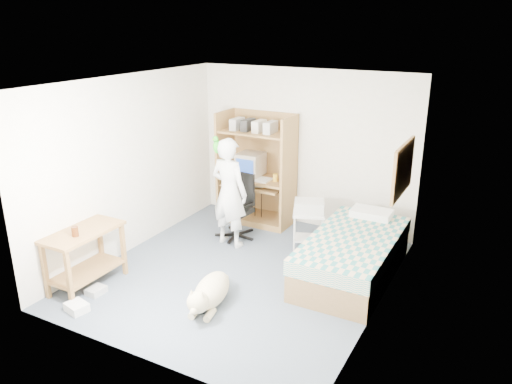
% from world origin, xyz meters
% --- Properties ---
extents(floor, '(4.00, 4.00, 0.00)m').
position_xyz_m(floor, '(0.00, 0.00, 0.00)').
color(floor, '#4A5564').
rests_on(floor, ground).
extents(wall_back, '(3.60, 0.02, 2.50)m').
position_xyz_m(wall_back, '(0.00, 2.00, 1.25)').
color(wall_back, silver).
rests_on(wall_back, floor).
extents(wall_right, '(0.02, 4.00, 2.50)m').
position_xyz_m(wall_right, '(1.80, 0.00, 1.25)').
color(wall_right, silver).
rests_on(wall_right, floor).
extents(wall_left, '(0.02, 4.00, 2.50)m').
position_xyz_m(wall_left, '(-1.80, 0.00, 1.25)').
color(wall_left, silver).
rests_on(wall_left, floor).
extents(ceiling, '(3.60, 4.00, 0.02)m').
position_xyz_m(ceiling, '(0.00, 0.00, 2.50)').
color(ceiling, white).
rests_on(ceiling, wall_back).
extents(computer_hutch, '(1.20, 0.63, 1.80)m').
position_xyz_m(computer_hutch, '(-0.70, 1.74, 0.82)').
color(computer_hutch, brown).
rests_on(computer_hutch, floor).
extents(bed, '(1.02, 2.02, 0.66)m').
position_xyz_m(bed, '(1.30, 0.62, 0.29)').
color(bed, brown).
rests_on(bed, floor).
extents(side_desk, '(0.50, 1.00, 0.75)m').
position_xyz_m(side_desk, '(-1.55, -1.20, 0.49)').
color(side_desk, brown).
rests_on(side_desk, floor).
extents(corkboard, '(0.04, 0.94, 0.66)m').
position_xyz_m(corkboard, '(1.77, 0.90, 1.45)').
color(corkboard, olive).
rests_on(corkboard, wall_right).
extents(office_chair, '(0.55, 0.55, 0.98)m').
position_xyz_m(office_chair, '(-0.66, 1.01, 0.35)').
color(office_chair, black).
rests_on(office_chair, floor).
extents(person, '(0.63, 0.46, 1.62)m').
position_xyz_m(person, '(-0.61, 0.71, 0.81)').
color(person, white).
rests_on(person, floor).
extents(parrot, '(0.12, 0.21, 0.33)m').
position_xyz_m(parrot, '(-0.82, 0.72, 1.49)').
color(parrot, '#1F9916').
rests_on(parrot, person).
extents(dog, '(0.49, 1.09, 0.41)m').
position_xyz_m(dog, '(0.06, -0.87, 0.18)').
color(dog, tan).
rests_on(dog, floor).
extents(printer_cart, '(0.55, 0.50, 0.54)m').
position_xyz_m(printer_cart, '(0.45, 1.17, 0.36)').
color(printer_cart, silver).
rests_on(printer_cart, floor).
extents(printer, '(0.51, 0.45, 0.18)m').
position_xyz_m(printer, '(0.45, 1.17, 0.63)').
color(printer, beige).
rests_on(printer, printer_cart).
extents(crt_monitor, '(0.39, 0.42, 0.37)m').
position_xyz_m(crt_monitor, '(-0.83, 1.75, 0.95)').
color(crt_monitor, beige).
rests_on(crt_monitor, computer_hutch).
extents(keyboard, '(0.47, 0.21, 0.03)m').
position_xyz_m(keyboard, '(-0.73, 1.58, 0.67)').
color(keyboard, beige).
rests_on(keyboard, computer_hutch).
extents(pencil_cup, '(0.08, 0.08, 0.12)m').
position_xyz_m(pencil_cup, '(-0.33, 1.65, 0.82)').
color(pencil_cup, gold).
rests_on(pencil_cup, computer_hutch).
extents(drink_glass, '(0.08, 0.08, 0.12)m').
position_xyz_m(drink_glass, '(-1.50, -1.36, 0.81)').
color(drink_glass, '#441F0A').
rests_on(drink_glass, side_desk).
extents(floor_box_a, '(0.29, 0.25, 0.10)m').
position_xyz_m(floor_box_a, '(-1.22, -1.70, 0.05)').
color(floor_box_a, silver).
rests_on(floor_box_a, floor).
extents(floor_box_b, '(0.18, 0.22, 0.08)m').
position_xyz_m(floor_box_b, '(-1.32, -1.31, 0.04)').
color(floor_box_b, '#A6A5A1').
rests_on(floor_box_b, floor).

